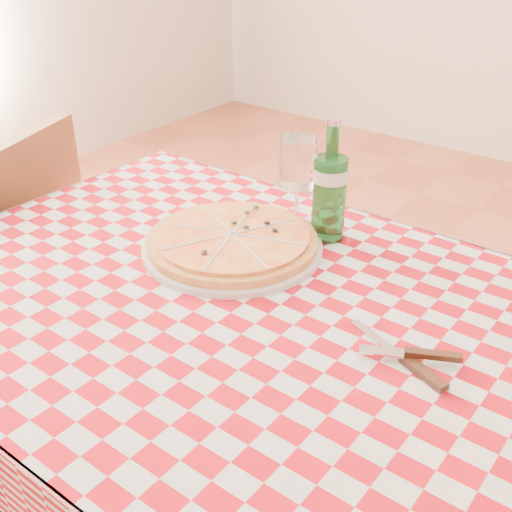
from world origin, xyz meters
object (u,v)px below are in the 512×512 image
Objects in this scene: water_bottle at (330,181)px; wine_glass at (298,184)px; dining_table at (244,349)px; chair_far at (14,265)px; pizza_plate at (232,240)px.

water_bottle reaches higher than wine_glass.
dining_table is 0.37m from water_bottle.
chair_far reaches higher than dining_table.
chair_far is 3.48× the size of water_bottle.
dining_table is 1.38× the size of chair_far.
chair_far is 0.87m from wine_glass.
pizza_plate is at bearing -104.84° from wine_glass.
water_bottle reaches higher than pizza_plate.
dining_table is 0.87m from chair_far.
water_bottle is at bearing 93.47° from dining_table.
wine_glass is (0.04, 0.16, 0.08)m from pizza_plate.
chair_far is at bearing -163.20° from wine_glass.
water_bottle is (0.12, 0.16, 0.10)m from pizza_plate.
water_bottle is 0.08m from wine_glass.
wine_glass is at bearing 75.16° from pizza_plate.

